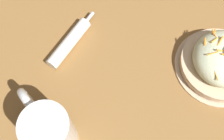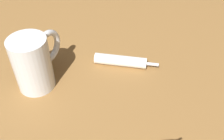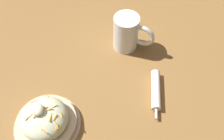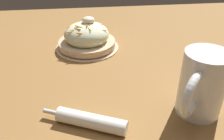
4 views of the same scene
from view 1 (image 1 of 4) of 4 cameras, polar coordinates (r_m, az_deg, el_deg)
The scene contains 4 objects.
ground_plane at distance 0.69m, azimuth 2.95°, elevation -6.51°, with size 1.43×1.43×0.00m, color olive.
salad_plate at distance 0.74m, azimuth 21.71°, elevation 1.76°, with size 0.22×0.22×0.11m.
beer_mug at distance 0.61m, azimuth -12.59°, elevation -12.28°, with size 0.13×0.14×0.15m.
napkin_roll at distance 0.74m, azimuth -8.80°, elevation 5.65°, with size 0.18×0.10×0.03m.
Camera 1 is at (0.20, -0.01, 0.66)m, focal length 44.37 mm.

